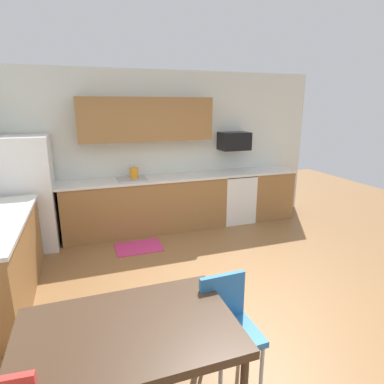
{
  "coord_description": "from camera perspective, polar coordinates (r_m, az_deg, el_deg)",
  "views": [
    {
      "loc": [
        -1.33,
        -2.88,
        2.12
      ],
      "look_at": [
        0.0,
        1.0,
        1.0
      ],
      "focal_mm": 29.76,
      "sensor_mm": 36.0,
      "label": 1
    }
  ],
  "objects": [
    {
      "name": "microwave",
      "position": [
        5.93,
        7.56,
        9.04
      ],
      "size": [
        0.54,
        0.36,
        0.32
      ],
      "primitive_type": "cube",
      "color": "black"
    },
    {
      "name": "refrigerator",
      "position": [
        5.32,
        -27.5,
        -0.29
      ],
      "size": [
        0.76,
        0.7,
        1.7
      ],
      "primitive_type": "cube",
      "color": "white",
      "rests_on": "ground"
    },
    {
      "name": "wall_back",
      "position": [
        5.74,
        -5.41,
        7.49
      ],
      "size": [
        5.8,
        0.1,
        2.7
      ],
      "primitive_type": "cube",
      "color": "silver",
      "rests_on": "ground"
    },
    {
      "name": "dining_table",
      "position": [
        2.29,
        -11.33,
        -23.95
      ],
      "size": [
        1.4,
        0.9,
        0.74
      ],
      "color": "#422D1E",
      "rests_on": "ground"
    },
    {
      "name": "cabinet_run_left",
      "position": [
        4.16,
        -31.12,
        -10.78
      ],
      "size": [
        0.6,
        2.0,
        0.9
      ],
      "primitive_type": "cube",
      "color": "olive",
      "rests_on": "ground"
    },
    {
      "name": "floor_mat",
      "position": [
        5.05,
        -9.52,
        -9.72
      ],
      "size": [
        0.7,
        0.5,
        0.01
      ],
      "primitive_type": "cube",
      "color": "#CC3372",
      "rests_on": "ground"
    },
    {
      "name": "kettle",
      "position": [
        5.4,
        -10.33,
        3.26
      ],
      "size": [
        0.14,
        0.14,
        0.2
      ],
      "primitive_type": "cylinder",
      "color": "orange",
      "rests_on": "countertop_back"
    },
    {
      "name": "upper_cabinets_back",
      "position": [
        5.42,
        -8.15,
        12.79
      ],
      "size": [
        2.2,
        0.34,
        0.7
      ],
      "primitive_type": "cube",
      "color": "olive"
    },
    {
      "name": "cabinet_run_back_right",
      "position": [
        6.38,
        13.29,
        -0.32
      ],
      "size": [
        0.8,
        0.6,
        0.9
      ],
      "primitive_type": "cube",
      "color": "olive",
      "rests_on": "ground"
    },
    {
      "name": "ground_plane",
      "position": [
        3.82,
        5.15,
        -18.53
      ],
      "size": [
        12.0,
        12.0,
        0.0
      ],
      "primitive_type": "plane",
      "color": "olive"
    },
    {
      "name": "cabinet_run_back",
      "position": [
        5.53,
        -8.11,
        -2.48
      ],
      "size": [
        2.75,
        0.6,
        0.9
      ],
      "primitive_type": "cube",
      "color": "olive",
      "rests_on": "ground"
    },
    {
      "name": "countertop_back",
      "position": [
        5.48,
        -4.43,
        2.58
      ],
      "size": [
        4.8,
        0.64,
        0.04
      ],
      "primitive_type": "cube",
      "color": "silver",
      "rests_on": "cabinet_run_back"
    },
    {
      "name": "oven_range",
      "position": [
        6.04,
        7.64,
        -0.86
      ],
      "size": [
        0.6,
        0.6,
        0.91
      ],
      "color": "white",
      "rests_on": "ground"
    },
    {
      "name": "sink_basin",
      "position": [
        5.38,
        -10.67,
        1.66
      ],
      "size": [
        0.48,
        0.4,
        0.14
      ],
      "primitive_type": "cube",
      "color": "#A5A8AD",
      "rests_on": "countertop_back"
    },
    {
      "name": "chair_near_table",
      "position": [
        2.67,
        6.42,
        -22.11
      ],
      "size": [
        0.41,
        0.41,
        0.85
      ],
      "color": "#2D72B7",
      "rests_on": "ground"
    },
    {
      "name": "sink_faucet",
      "position": [
        5.52,
        -11.03,
        3.69
      ],
      "size": [
        0.02,
        0.02,
        0.24
      ],
      "primitive_type": "cylinder",
      "color": "#B2B5BA",
      "rests_on": "countertop_back"
    }
  ]
}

